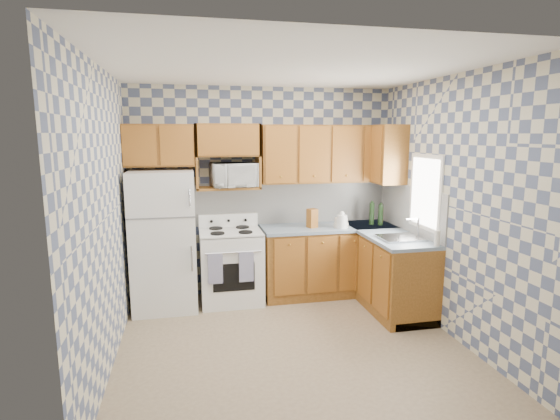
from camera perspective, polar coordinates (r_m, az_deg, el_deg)
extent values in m
plane|color=#7B654C|center=(4.65, 1.37, -16.98)|extent=(3.40, 3.40, 0.00)
cube|color=#4E5A7A|center=(5.77, -2.23, 2.37)|extent=(3.40, 0.02, 2.70)
cube|color=#4E5A7A|center=(4.89, 21.19, 0.37)|extent=(0.02, 3.20, 2.70)
cube|color=white|center=(5.86, 1.65, 1.01)|extent=(2.60, 0.02, 0.56)
cube|color=white|center=(5.59, 16.57, 0.17)|extent=(0.02, 1.60, 0.56)
cube|color=white|center=(5.45, -14.93, -3.87)|extent=(0.75, 0.70, 1.68)
cube|color=white|center=(5.59, -6.40, -7.40)|extent=(0.76, 0.65, 0.90)
cube|color=silver|center=(5.47, -6.49, -2.84)|extent=(0.76, 0.65, 0.02)
cube|color=white|center=(5.72, -6.77, -1.31)|extent=(0.76, 0.08, 0.17)
cube|color=navy|center=(5.21, -8.45, -7.59)|extent=(0.17, 0.02, 0.37)
cube|color=navy|center=(5.24, -4.42, -7.40)|extent=(0.17, 0.02, 0.37)
cube|color=brown|center=(5.87, 6.35, -6.64)|extent=(1.75, 0.60, 0.88)
cube|color=brown|center=(5.63, 13.57, -7.57)|extent=(0.60, 1.60, 0.88)
cube|color=slate|center=(5.75, 6.45, -2.26)|extent=(1.77, 0.63, 0.04)
cube|color=slate|center=(5.51, 13.72, -3.01)|extent=(0.63, 1.60, 0.04)
cube|color=brown|center=(5.76, 6.19, 7.30)|extent=(1.75, 0.33, 0.74)
cube|color=brown|center=(5.49, -15.52, 8.14)|extent=(0.82, 0.33, 0.50)
cube|color=brown|center=(5.85, 13.44, 7.13)|extent=(0.33, 0.70, 0.74)
cube|color=brown|center=(5.54, -6.75, 2.88)|extent=(0.80, 0.33, 0.03)
imported|color=white|center=(5.50, -6.09, 4.59)|extent=(0.60, 0.46, 0.30)
cube|color=#B7B7BC|center=(5.21, 15.43, -3.55)|extent=(0.48, 0.40, 0.03)
cube|color=silver|center=(5.25, 18.46, 2.23)|extent=(0.02, 0.66, 0.86)
cylinder|color=black|center=(5.90, 11.89, -0.46)|extent=(0.06, 0.06, 0.29)
cylinder|color=black|center=(5.89, 13.01, -0.62)|extent=(0.06, 0.06, 0.27)
cylinder|color=#65390B|center=(6.00, 13.04, -0.52)|extent=(0.06, 0.06, 0.25)
cube|color=brown|center=(5.60, 4.23, -1.07)|extent=(0.14, 0.14, 0.24)
cylinder|color=white|center=(5.60, 8.08, -1.53)|extent=(0.13, 0.13, 0.17)
cylinder|color=silver|center=(4.96, 19.84, -3.50)|extent=(0.06, 0.06, 0.17)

